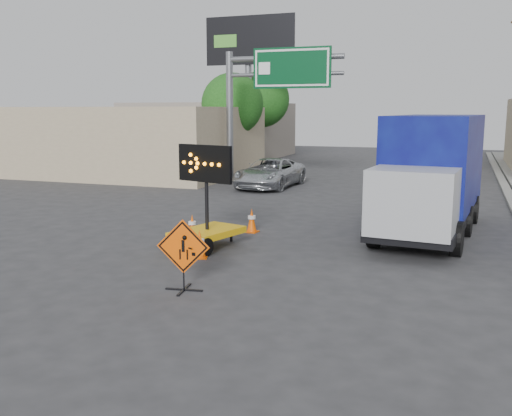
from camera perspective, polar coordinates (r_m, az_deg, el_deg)
The scene contains 14 objects.
ground at distance 11.90m, azimuth -7.11°, elevation -9.10°, with size 100.00×100.00×0.00m, color #2D2D30.
storefront_left_near at distance 35.66m, azimuth -12.61°, elevation 6.59°, with size 14.00×10.00×4.00m, color tan.
storefront_left_far at distance 48.44m, azimuth -4.62°, elevation 7.81°, with size 12.00×10.00×4.40m, color gray.
highway_gantry at distance 29.59m, azimuth 1.08°, elevation 12.17°, with size 6.18×0.38×6.90m.
billboard at distance 38.50m, azimuth -0.63°, elevation 15.02°, with size 6.10×0.54×9.85m.
tree_left_near at distance 34.61m, azimuth -2.38°, elevation 10.31°, with size 3.71×3.71×6.03m.
tree_left_far at distance 42.45m, azimuth 0.54°, elevation 10.80°, with size 4.10×4.10×6.66m.
construction_sign at distance 12.26m, azimuth -7.29°, elevation -4.51°, with size 1.17×0.83×1.56m.
arrow_board at distance 15.95m, azimuth -4.91°, elevation -1.78°, with size 1.79×2.30×2.90m.
pickup_truck at distance 28.61m, azimuth 1.39°, elevation 3.52°, with size 2.38×5.17×1.44m, color silver.
box_truck at distance 18.52m, azimuth 17.12°, elevation 2.61°, with size 3.02×7.91×3.67m.
cone_a at distance 15.02m, azimuth -5.64°, elevation -3.59°, with size 0.49×0.49×0.76m.
cone_b at distance 17.42m, azimuth -6.40°, elevation -1.80°, with size 0.40×0.40×0.72m.
cone_c at distance 18.08m, azimuth -0.43°, elevation -1.24°, with size 0.41×0.41×0.76m.
Camera 1 is at (5.20, -9.99, 3.84)m, focal length 40.00 mm.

